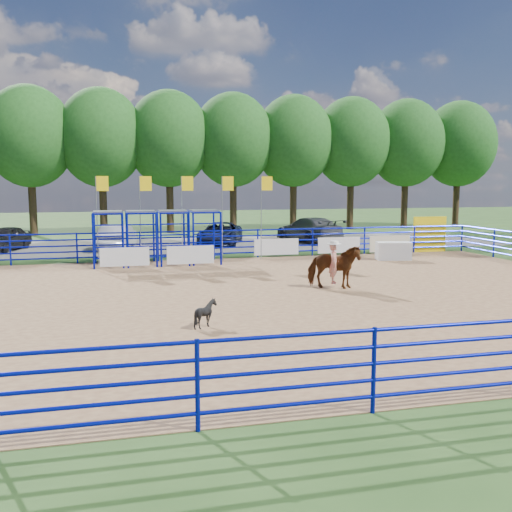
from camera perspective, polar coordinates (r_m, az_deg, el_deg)
name	(u,v)px	position (r m, az deg, el deg)	size (l,w,h in m)	color
ground	(244,298)	(19.42, -1.22, -4.24)	(120.00, 120.00, 0.00)	#315220
arena_dirt	(244,298)	(19.42, -1.22, -4.21)	(30.00, 20.00, 0.02)	#936D49
gravel_strip	(184,245)	(36.02, -7.18, 1.11)	(40.00, 10.00, 0.01)	slate
announcer_table	(393,251)	(29.56, 13.58, 0.50)	(1.69, 0.79, 0.90)	silver
horse_and_rider	(334,264)	(21.12, 7.79, -0.80)	(2.11, 1.54, 2.50)	#603113
calf	(206,313)	(15.52, -5.06, -5.73)	(0.61, 0.69, 0.76)	black
car_a	(5,238)	(35.78, -23.85, 1.63)	(1.66, 4.11, 1.40)	black
car_b	(118,237)	(34.44, -13.66, 1.90)	(1.55, 4.45, 1.47)	#93959B
car_c	(220,233)	(35.92, -3.60, 2.26)	(2.32, 5.04, 1.40)	#141832
car_d	(309,229)	(37.79, 5.31, 2.66)	(2.26, 5.55, 1.61)	#535355
perimeter_fence	(244,276)	(19.28, -1.23, -2.05)	(30.10, 20.10, 1.50)	#0711A8
chute_assembly	(165,238)	(27.62, -9.13, 1.79)	(19.32, 2.41, 4.20)	#0711A8
treeline	(169,134)	(44.90, -8.73, 11.94)	(56.40, 6.40, 11.24)	#3F2B19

